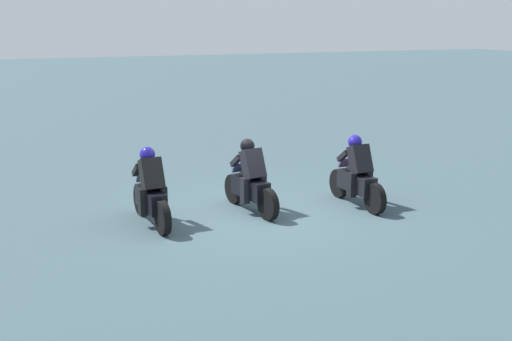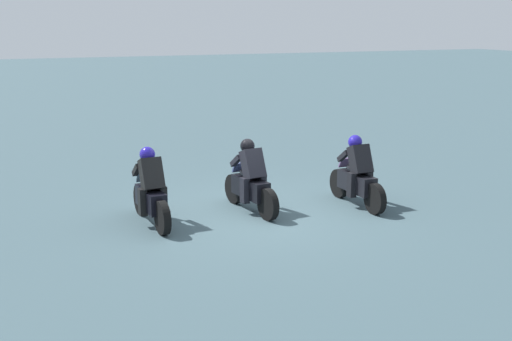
# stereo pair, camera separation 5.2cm
# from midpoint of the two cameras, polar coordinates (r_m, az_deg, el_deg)

# --- Properties ---
(ground_plane) EXTENTS (120.00, 120.00, 0.00)m
(ground_plane) POSITION_cam_midpoint_polar(r_m,az_deg,el_deg) (13.07, -0.05, -3.93)
(ground_plane) COLOR #3D535A
(rider_lane_a) EXTENTS (2.04, 0.54, 1.51)m
(rider_lane_a) POSITION_cam_midpoint_polar(r_m,az_deg,el_deg) (13.72, 8.89, -0.57)
(rider_lane_a) COLOR black
(rider_lane_a) RESTS_ON ground_plane
(rider_lane_b) EXTENTS (2.04, 0.58, 1.51)m
(rider_lane_b) POSITION_cam_midpoint_polar(r_m,az_deg,el_deg) (13.12, -0.60, -1.04)
(rider_lane_b) COLOR black
(rider_lane_b) RESTS_ON ground_plane
(rider_lane_c) EXTENTS (2.04, 0.55, 1.51)m
(rider_lane_c) POSITION_cam_midpoint_polar(r_m,az_deg,el_deg) (12.45, -9.49, -2.01)
(rider_lane_c) COLOR black
(rider_lane_c) RESTS_ON ground_plane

